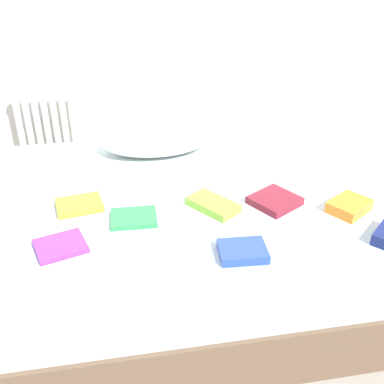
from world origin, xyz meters
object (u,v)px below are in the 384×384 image
object	(u,v)px
textbook_blue	(243,251)
textbook_orange	(349,206)
bed	(194,237)
radiator	(48,133)
textbook_maroon	(275,201)
textbook_yellow	(80,205)
textbook_purple	(61,246)
textbook_green	(134,218)
textbook_lime	(213,205)
pillow	(156,140)

from	to	relation	value
textbook_blue	textbook_orange	bearing A→B (deg)	25.91
bed	radiator	world-z (taller)	radiator
textbook_maroon	textbook_blue	world-z (taller)	textbook_blue
textbook_yellow	textbook_purple	xyz separation A→B (m)	(-0.06, -0.30, -0.00)
textbook_blue	textbook_purple	bearing A→B (deg)	169.95
textbook_yellow	bed	bearing A→B (deg)	-5.90
textbook_purple	textbook_orange	bearing A→B (deg)	-14.44
radiator	textbook_blue	distance (m)	1.94
textbook_green	textbook_orange	distance (m)	0.96
textbook_maroon	textbook_lime	world-z (taller)	textbook_lime
radiator	textbook_purple	world-z (taller)	radiator
textbook_purple	radiator	bearing A→B (deg)	80.37
radiator	textbook_blue	xyz separation A→B (m)	(0.90, -1.71, 0.14)
radiator	textbook_green	bearing A→B (deg)	-69.96
pillow	textbook_blue	world-z (taller)	pillow
bed	textbook_yellow	bearing A→B (deg)	-176.32
textbook_yellow	textbook_orange	bearing A→B (deg)	-21.08
pillow	textbook_orange	xyz separation A→B (m)	(0.78, -0.77, -0.05)
textbook_orange	radiator	bearing A→B (deg)	101.55
textbook_yellow	textbook_blue	bearing A→B (deg)	-46.14
textbook_lime	bed	bearing A→B (deg)	166.37
textbook_lime	textbook_orange	bearing A→B (deg)	41.98
textbook_yellow	textbook_orange	world-z (taller)	textbook_orange
textbook_lime	textbook_purple	world-z (taller)	textbook_lime
radiator	textbook_yellow	distance (m)	1.27
textbook_lime	textbook_purple	distance (m)	0.69
bed	textbook_green	world-z (taller)	textbook_green
textbook_yellow	pillow	bearing A→B (deg)	42.64
textbook_maroon	textbook_purple	size ratio (longest dim) A/B	1.02
radiator	textbook_maroon	size ratio (longest dim) A/B	2.87
bed	textbook_orange	size ratio (longest dim) A/B	11.11
textbook_lime	textbook_green	xyz separation A→B (m)	(-0.36, -0.03, -0.01)
textbook_lime	textbook_purple	size ratio (longest dim) A/B	1.21
textbook_maroon	textbook_yellow	distance (m)	0.90
textbook_green	textbook_blue	bearing A→B (deg)	-37.34
pillow	textbook_lime	size ratio (longest dim) A/B	2.59
pillow	radiator	bearing A→B (deg)	134.02
textbook_orange	textbook_purple	world-z (taller)	textbook_orange
radiator	textbook_blue	size ratio (longest dim) A/B	3.05
radiator	textbook_lime	bearing A→B (deg)	-57.37
bed	textbook_yellow	size ratio (longest dim) A/B	9.86
pillow	textbook_blue	bearing A→B (deg)	-77.40
textbook_green	textbook_purple	distance (m)	0.34
textbook_green	textbook_orange	bearing A→B (deg)	-3.91
bed	textbook_blue	size ratio (longest dim) A/B	10.83
pillow	textbook_orange	bearing A→B (deg)	-44.72
bed	textbook_orange	xyz separation A→B (m)	(0.66, -0.28, 0.28)
textbook_orange	textbook_purple	size ratio (longest dim) A/B	0.94
textbook_purple	pillow	bearing A→B (deg)	43.11
textbook_yellow	textbook_lime	distance (m)	0.61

